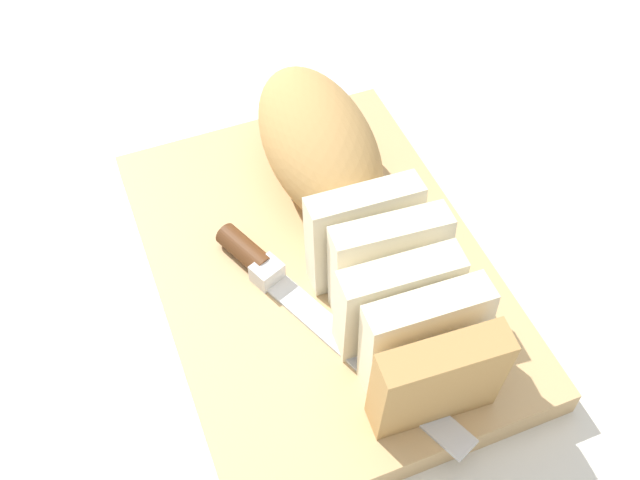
# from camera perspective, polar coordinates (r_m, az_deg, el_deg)

# --- Properties ---
(ground_plane) EXTENTS (3.00, 3.00, 0.00)m
(ground_plane) POSITION_cam_1_polar(r_m,az_deg,el_deg) (0.67, -0.00, -2.99)
(ground_plane) COLOR silver
(cutting_board) EXTENTS (0.38, 0.27, 0.03)m
(cutting_board) POSITION_cam_1_polar(r_m,az_deg,el_deg) (0.66, -0.00, -2.33)
(cutting_board) COLOR tan
(cutting_board) RESTS_ON ground_plane
(bread_loaf) EXTENTS (0.37, 0.11, 0.09)m
(bread_loaf) POSITION_cam_1_polar(r_m,az_deg,el_deg) (0.64, 2.09, 3.06)
(bread_loaf) COLOR tan
(bread_loaf) RESTS_ON cutting_board
(bread_knife) EXTENTS (0.26, 0.12, 0.02)m
(bread_knife) POSITION_cam_1_polar(r_m,az_deg,el_deg) (0.63, -2.76, -3.43)
(bread_knife) COLOR silver
(bread_knife) RESTS_ON cutting_board
(crumb_near_knife) EXTENTS (0.01, 0.01, 0.01)m
(crumb_near_knife) POSITION_cam_1_polar(r_m,az_deg,el_deg) (0.62, 4.05, -4.77)
(crumb_near_knife) COLOR tan
(crumb_near_knife) RESTS_ON cutting_board
(crumb_near_loaf) EXTENTS (0.00, 0.00, 0.00)m
(crumb_near_loaf) POSITION_cam_1_polar(r_m,az_deg,el_deg) (0.63, 4.15, -4.30)
(crumb_near_loaf) COLOR tan
(crumb_near_loaf) RESTS_ON cutting_board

